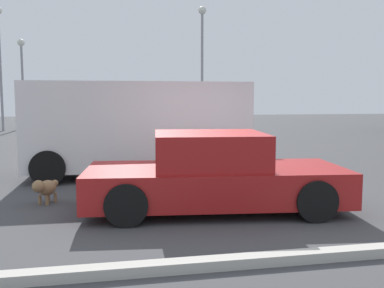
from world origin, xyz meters
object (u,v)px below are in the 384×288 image
Objects in this scene: sedan_foreground at (214,175)px; pedestrian at (236,124)px; dog at (45,188)px; van_white at (138,126)px; light_post_mid at (202,48)px; light_post_far at (22,67)px.

sedan_foreground is 7.94m from pedestrian.
van_white is (1.82, 2.62, 0.91)m from dog.
light_post_mid is (0.81, 9.14, 3.64)m from pedestrian.
pedestrian is (3.68, 3.91, -0.23)m from van_white.
light_post_mid is (3.48, 16.60, 4.02)m from sedan_foreground.
light_post_mid is (4.49, 13.05, 3.41)m from van_white.
light_post_far is at bearing 97.27° from pedestrian.
pedestrian reaches higher than dog.
dog is 8.56m from pedestrian.
dog is at bearing -111.92° from light_post_mid.
van_white is 3.17× the size of pedestrian.
sedan_foreground is 17.43m from light_post_mid.
sedan_foreground is 2.98m from dog.
pedestrian is 9.87m from light_post_mid.
light_post_mid is at bearing 84.45° from sedan_foreground.
van_white is at bearing 173.39° from dog.
van_white is 0.94× the size of light_post_far.
light_post_far is (-10.35, 5.05, -0.79)m from light_post_mid.
light_post_far is at bearing 113.91° from sedan_foreground.
light_post_mid is at bearing 58.29° from pedestrian.
pedestrian reaches higher than sedan_foreground.
pedestrian is at bearing -56.06° from light_post_far.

